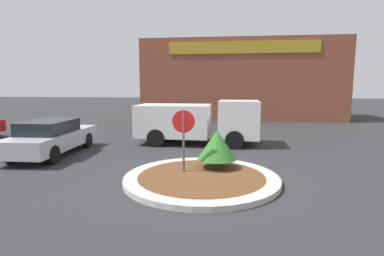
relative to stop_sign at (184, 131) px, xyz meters
The scene contains 7 objects.
ground_plane 1.56m from the stop_sign, 33.33° to the right, with size 120.00×120.00×0.00m, color #2D2D30.
traffic_island 1.49m from the stop_sign, 33.33° to the right, with size 4.46×4.46×0.15m.
stop_sign is the anchor object (origin of this frame).
island_shrub 1.24m from the stop_sign, 29.78° to the left, with size 1.23×1.23×1.19m.
utility_truck 5.18m from the stop_sign, 91.35° to the left, with size 5.67×2.30×2.05m.
storefront_building 17.72m from the stop_sign, 82.45° to the left, with size 15.96×6.07×6.37m.
parked_sedan_silver 6.06m from the stop_sign, 158.54° to the left, with size 1.91×4.60×1.39m.
Camera 1 is at (0.73, -8.31, 2.73)m, focal length 28.00 mm.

